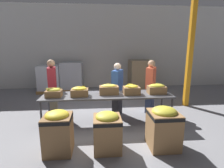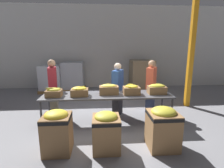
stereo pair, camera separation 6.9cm
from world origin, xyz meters
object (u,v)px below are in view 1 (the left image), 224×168
Objects in this scene: pallet_stack_0 at (50,79)px; volunteer_0 at (150,87)px; volunteer_2 at (53,88)px; banana_box_3 at (131,89)px; donation_bin_2 at (163,126)px; pallet_stack_2 at (140,76)px; banana_box_4 at (157,89)px; donation_bin_1 at (107,130)px; banana_box_2 at (109,89)px; pallet_stack_1 at (72,77)px; volunteer_1 at (117,90)px; support_pillar at (190,48)px; banana_box_0 at (54,92)px; donation_bin_0 at (58,131)px; banana_box_1 at (80,91)px; sorting_table at (108,96)px.

volunteer_0 is at bearing -37.42° from pallet_stack_0.
volunteer_2 is at bearing -59.08° from volunteer_0.
donation_bin_2 is (0.43, -1.20, -0.48)m from banana_box_3.
volunteer_0 is 1.15× the size of pallet_stack_2.
banana_box_4 is 1.92m from donation_bin_1.
banana_box_2 is 0.37× the size of pallet_stack_1.
banana_box_2 is 0.68m from volunteer_1.
volunteer_2 is at bearing -140.22° from pallet_stack_2.
volunteer_2 reaches higher than donation_bin_2.
pallet_stack_2 is at bearing 118.94° from volunteer_2.
pallet_stack_1 is at bearing 148.93° from support_pillar.
support_pillar is (4.19, 1.35, 1.08)m from banana_box_0.
banana_box_3 is 3.78m from pallet_stack_2.
banana_box_1 is at bearing 74.07° from donation_bin_0.
volunteer_1 is 1.81× the size of donation_bin_2.
donation_bin_0 is 5.08m from pallet_stack_1.
volunteer_2 is 2.10× the size of donation_bin_1.
support_pillar reaches higher than volunteer_0.
sorting_table is 1.36m from banana_box_0.
banana_box_2 is 1.37m from donation_bin_1.
banana_box_1 is 1.33m from banana_box_3.
banana_box_2 is 1.18× the size of banana_box_3.
donation_bin_1 is 0.20× the size of support_pillar.
sorting_table is 1.32m from banana_box_4.
volunteer_1 reaches higher than sorting_table.
donation_bin_1 is at bearing -93.99° from sorting_table.
banana_box_4 reaches higher than sorting_table.
pallet_stack_2 is at bearing 81.49° from donation_bin_2.
donation_bin_0 is at bearing -105.93° from banana_box_1.
donation_bin_1 is at bearing -75.13° from pallet_stack_1.
donation_bin_1 is 1.14m from donation_bin_2.
donation_bin_2 is at bearing -54.78° from pallet_stack_0.
volunteer_0 is at bearing -97.83° from pallet_stack_2.
volunteer_0 reaches higher than banana_box_2.
pallet_stack_2 reaches higher than banana_box_3.
volunteer_0 is 2.97m from volunteer_2.
pallet_stack_2 is at bearing -156.92° from volunteer_0.
banana_box_0 is 4.53m from support_pillar.
sorting_table is at bearing 178.91° from banana_box_4.
support_pillar is at bearing 40.25° from donation_bin_1.
pallet_stack_0 is 0.85× the size of pallet_stack_2.
donation_bin_2 is at bearing -25.28° from banana_box_0.
sorting_table is at bearing -69.50° from pallet_stack_1.
sorting_table is 0.74m from banana_box_1.
pallet_stack_1 is (-1.43, 3.82, -0.11)m from sorting_table.
volunteer_2 is 4.37m from pallet_stack_2.
banana_box_1 is 2.16m from donation_bin_2.
pallet_stack_0 reaches higher than banana_box_3.
donation_bin_0 is 0.60× the size of pallet_stack_2.
volunteer_2 is 3.33m from donation_bin_2.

